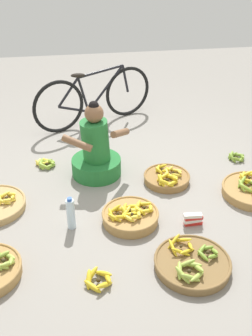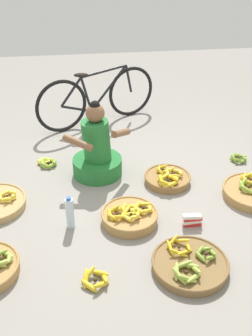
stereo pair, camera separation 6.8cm
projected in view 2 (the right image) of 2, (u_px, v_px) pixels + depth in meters
name	position (u px, v px, depth m)	size (l,w,h in m)	color
ground_plane	(123.00, 187.00, 3.97)	(10.00, 10.00, 0.00)	gray
vendor_woman_front	(97.00, 152.00, 4.05)	(0.71, 0.54, 0.83)	#237233
bicycle_leaning	(98.00, 98.00, 5.10)	(1.59, 0.70, 0.73)	black
banana_basket_near_vendor	(190.00, 264.00, 3.00)	(0.60, 0.60, 0.15)	brown
banana_basket_mid_left	(168.00, 178.00, 4.02)	(0.48, 0.48, 0.16)	olive
banana_basket_back_right	(130.00, 216.00, 3.47)	(0.51, 0.51, 0.16)	#A87F47
loose_bananas_back_left	(95.00, 279.00, 2.88)	(0.24, 0.24, 0.10)	gold
loose_bananas_front_right	(47.00, 162.00, 4.33)	(0.25, 0.25, 0.09)	yellow
loose_bananas_mid_right	(239.00, 158.00, 4.40)	(0.21, 0.21, 0.09)	olive
water_bottle	(70.00, 213.00, 3.37)	(0.07, 0.07, 0.31)	silver
packet_carton_stack	(192.00, 220.00, 3.43)	(0.18, 0.07, 0.12)	red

